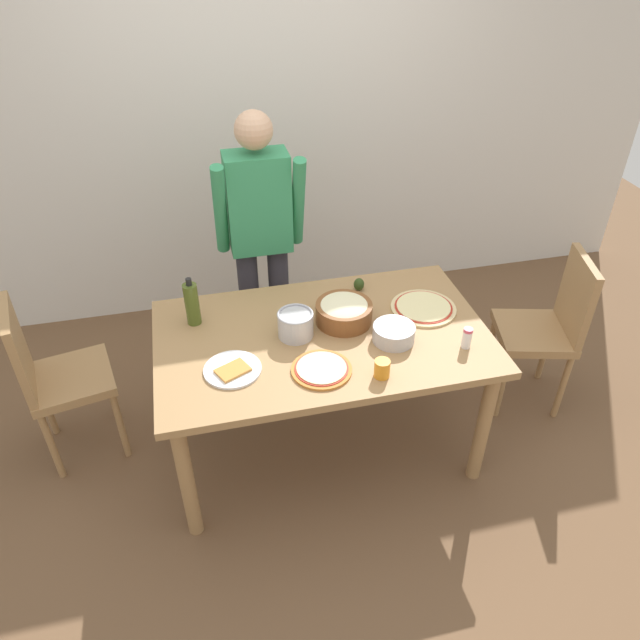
# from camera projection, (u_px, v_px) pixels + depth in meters

# --- Properties ---
(ground) EXTENTS (8.00, 8.00, 0.00)m
(ground) POSITION_uv_depth(u_px,v_px,m) (322.00, 442.00, 3.32)
(ground) COLOR brown
(wall_back) EXTENTS (5.60, 0.10, 2.60)m
(wall_back) POSITION_uv_depth(u_px,v_px,m) (264.00, 120.00, 3.82)
(wall_back) COLOR silver
(wall_back) RESTS_ON ground
(dining_table) EXTENTS (1.60, 0.96, 0.76)m
(dining_table) POSITION_uv_depth(u_px,v_px,m) (322.00, 349.00, 2.93)
(dining_table) COLOR #A37A4C
(dining_table) RESTS_ON ground
(person_cook) EXTENTS (0.49, 0.25, 1.62)m
(person_cook) POSITION_uv_depth(u_px,v_px,m) (260.00, 233.00, 3.33)
(person_cook) COLOR #2D2D38
(person_cook) RESTS_ON ground
(chair_wooden_left) EXTENTS (0.47, 0.47, 0.95)m
(chair_wooden_left) POSITION_uv_depth(u_px,v_px,m) (53.00, 373.00, 2.98)
(chair_wooden_left) COLOR #A37A4C
(chair_wooden_left) RESTS_ON ground
(chair_wooden_right) EXTENTS (0.49, 0.49, 0.95)m
(chair_wooden_right) POSITION_uv_depth(u_px,v_px,m) (549.00, 324.00, 3.32)
(chair_wooden_right) COLOR #A37A4C
(chair_wooden_right) RESTS_ON ground
(pizza_raw_on_board) EXTENTS (0.33, 0.33, 0.02)m
(pizza_raw_on_board) POSITION_uv_depth(u_px,v_px,m) (423.00, 308.00, 3.04)
(pizza_raw_on_board) COLOR beige
(pizza_raw_on_board) RESTS_ON dining_table
(pizza_cooked_on_tray) EXTENTS (0.27, 0.27, 0.02)m
(pizza_cooked_on_tray) POSITION_uv_depth(u_px,v_px,m) (322.00, 369.00, 2.65)
(pizza_cooked_on_tray) COLOR #C67A33
(pizza_cooked_on_tray) RESTS_ON dining_table
(plate_with_slice) EXTENTS (0.26, 0.26, 0.02)m
(plate_with_slice) POSITION_uv_depth(u_px,v_px,m) (233.00, 370.00, 2.65)
(plate_with_slice) COLOR white
(plate_with_slice) RESTS_ON dining_table
(popcorn_bowl) EXTENTS (0.28, 0.28, 0.11)m
(popcorn_bowl) POSITION_uv_depth(u_px,v_px,m) (344.00, 311.00, 2.93)
(popcorn_bowl) COLOR brown
(popcorn_bowl) RESTS_ON dining_table
(mixing_bowl_steel) EXTENTS (0.20, 0.20, 0.08)m
(mixing_bowl_steel) POSITION_uv_depth(u_px,v_px,m) (394.00, 333.00, 2.82)
(mixing_bowl_steel) COLOR #B7B7BC
(mixing_bowl_steel) RESTS_ON dining_table
(olive_oil_bottle) EXTENTS (0.07, 0.07, 0.26)m
(olive_oil_bottle) POSITION_uv_depth(u_px,v_px,m) (192.00, 304.00, 2.89)
(olive_oil_bottle) COLOR #47561E
(olive_oil_bottle) RESTS_ON dining_table
(steel_pot) EXTENTS (0.17, 0.17, 0.13)m
(steel_pot) POSITION_uv_depth(u_px,v_px,m) (296.00, 324.00, 2.83)
(steel_pot) COLOR #B7B7BC
(steel_pot) RESTS_ON dining_table
(cup_orange) EXTENTS (0.07, 0.07, 0.08)m
(cup_orange) POSITION_uv_depth(u_px,v_px,m) (382.00, 369.00, 2.61)
(cup_orange) COLOR orange
(cup_orange) RESTS_ON dining_table
(salt_shaker) EXTENTS (0.04, 0.04, 0.11)m
(salt_shaker) POSITION_uv_depth(u_px,v_px,m) (467.00, 338.00, 2.77)
(salt_shaker) COLOR white
(salt_shaker) RESTS_ON dining_table
(avocado) EXTENTS (0.06, 0.06, 0.07)m
(avocado) POSITION_uv_depth(u_px,v_px,m) (359.00, 284.00, 3.17)
(avocado) COLOR #2D4219
(avocado) RESTS_ON dining_table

